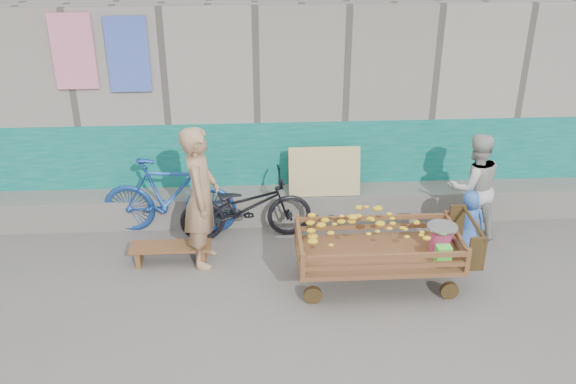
{
  "coord_description": "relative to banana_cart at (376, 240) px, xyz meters",
  "views": [
    {
      "loc": [
        -0.68,
        -5.89,
        4.5
      ],
      "look_at": [
        -0.27,
        1.2,
        1.0
      ],
      "focal_mm": 40.0,
      "sensor_mm": 36.0,
      "label": 1
    }
  ],
  "objects": [
    {
      "name": "woman",
      "position": [
        1.51,
        1.07,
        0.15
      ],
      "size": [
        0.81,
        0.66,
        1.52
      ],
      "primitive_type": "imported",
      "rotation": [
        0.0,
        0.0,
        3.27
      ],
      "color": "#B7B8B2",
      "rests_on": "ground"
    },
    {
      "name": "child",
      "position": [
        1.36,
        0.68,
        -0.17
      ],
      "size": [
        0.46,
        0.32,
        0.89
      ],
      "primitive_type": "imported",
      "rotation": [
        0.0,
        0.0,
        3.05
      ],
      "color": "#3460BC",
      "rests_on": "ground"
    },
    {
      "name": "bicycle_dark",
      "position": [
        -1.55,
        1.23,
        -0.14
      ],
      "size": [
        1.84,
        0.78,
        0.94
      ],
      "primitive_type": "imported",
      "rotation": [
        0.0,
        0.0,
        1.66
      ],
      "color": "black",
      "rests_on": "ground"
    },
    {
      "name": "ground",
      "position": [
        -0.74,
        -0.62,
        -0.62
      ],
      "size": [
        80.0,
        80.0,
        0.0
      ],
      "primitive_type": "plane",
      "color": "#605D58",
      "rests_on": "ground"
    },
    {
      "name": "bench",
      "position": [
        -2.52,
        0.63,
        -0.43
      ],
      "size": [
        1.03,
        0.31,
        0.26
      ],
      "color": "brown",
      "rests_on": "ground"
    },
    {
      "name": "building_wall",
      "position": [
        -0.74,
        3.43,
        0.85
      ],
      "size": [
        12.0,
        3.5,
        3.0
      ],
      "color": "gray",
      "rests_on": "ground"
    },
    {
      "name": "bicycle_blue",
      "position": [
        -2.6,
        1.43,
        -0.06
      ],
      "size": [
        1.9,
        0.71,
        1.12
      ],
      "primitive_type": "imported",
      "rotation": [
        0.0,
        0.0,
        1.47
      ],
      "color": "#1B459A",
      "rests_on": "ground"
    },
    {
      "name": "vendor_man",
      "position": [
        -2.09,
        0.64,
        0.31
      ],
      "size": [
        0.49,
        0.7,
        1.85
      ],
      "primitive_type": "imported",
      "rotation": [
        0.0,
        0.0,
        1.51
      ],
      "color": "#A57C5B",
      "rests_on": "ground"
    },
    {
      "name": "banana_cart",
      "position": [
        0.0,
        0.0,
        0.0
      ],
      "size": [
        2.13,
        0.97,
        0.91
      ],
      "color": "brown",
      "rests_on": "ground"
    }
  ]
}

